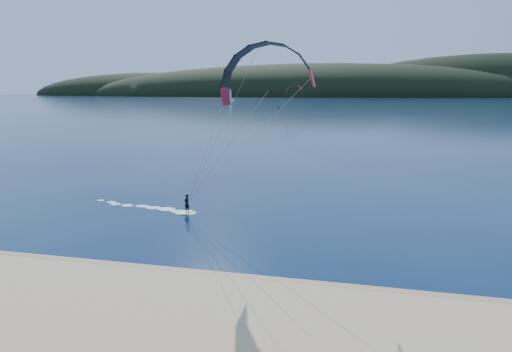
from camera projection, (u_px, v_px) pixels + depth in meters
The scene contains 6 objects.
ground at pixel (142, 322), 19.08m from camera, with size 1800.00×1800.00×0.00m, color #08193B.
wet_sand at pixel (180, 278), 23.37m from camera, with size 220.00×2.50×0.10m.
headland at pixel (342, 96), 732.08m from camera, with size 1200.00×310.00×140.00m.
kitesurfer_near at pixel (262, 97), 29.68m from camera, with size 21.97×6.00×13.16m.
kitesurfer_far at pixel (294, 93), 208.25m from camera, with size 13.99×8.41×13.18m.
sailboat at pixel (230, 99), 428.33m from camera, with size 9.28×5.76×12.90m.
Camera 1 is at (8.80, -15.79, 10.51)m, focal length 28.98 mm.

